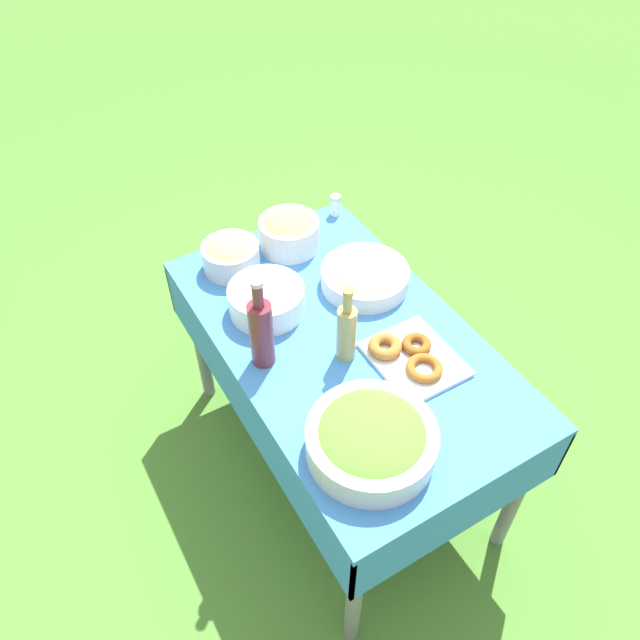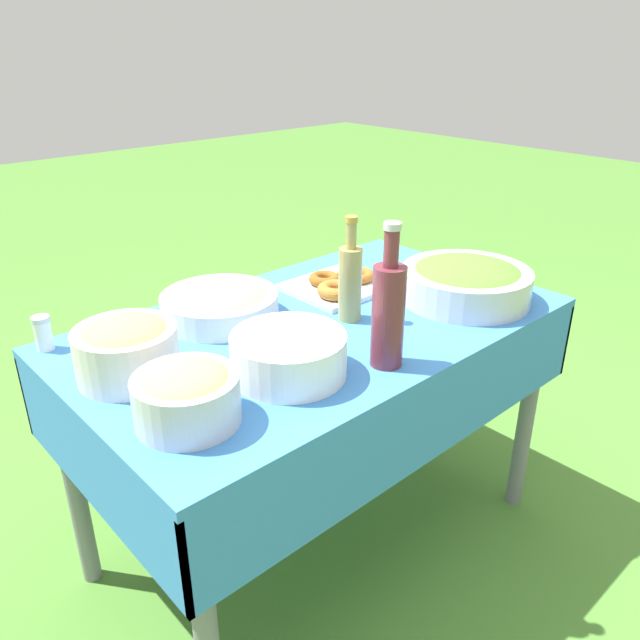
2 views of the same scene
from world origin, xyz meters
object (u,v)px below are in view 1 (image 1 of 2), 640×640
at_px(olive_oil_bottle, 346,331).
at_px(plate_stack, 267,300).
at_px(fruit_bowl, 289,231).
at_px(donut_platter, 411,356).
at_px(salad_bowl, 371,439).
at_px(pasta_bowl, 365,275).
at_px(bread_bowl, 231,254).
at_px(wine_bottle, 261,331).

bearing_deg(olive_oil_bottle, plate_stack, -158.75).
distance_m(olive_oil_bottle, fruit_bowl, 0.58).
relative_size(plate_stack, olive_oil_bottle, 0.92).
bearing_deg(fruit_bowl, donut_platter, 4.36).
bearing_deg(salad_bowl, donut_platter, 125.96).
bearing_deg(plate_stack, pasta_bowl, 80.57).
relative_size(salad_bowl, pasta_bowl, 1.16).
distance_m(bread_bowl, fruit_bowl, 0.24).
distance_m(salad_bowl, olive_oil_bottle, 0.36).
bearing_deg(olive_oil_bottle, wine_bottle, -115.96).
height_order(pasta_bowl, fruit_bowl, fruit_bowl).
bearing_deg(salad_bowl, bread_bowl, -179.94).
xyz_separation_m(wine_bottle, bread_bowl, (-0.46, 0.10, -0.07)).
bearing_deg(fruit_bowl, wine_bottle, -36.65).
bearing_deg(fruit_bowl, olive_oil_bottle, -10.93).
xyz_separation_m(pasta_bowl, plate_stack, (-0.06, -0.36, 0.01)).
bearing_deg(plate_stack, fruit_bowl, 138.95).
xyz_separation_m(donut_platter, plate_stack, (-0.43, -0.28, 0.03)).
bearing_deg(fruit_bowl, plate_stack, -41.05).
bearing_deg(bread_bowl, fruit_bowl, 90.55).
height_order(plate_stack, wine_bottle, wine_bottle).
bearing_deg(salad_bowl, fruit_bowl, 165.23).
bearing_deg(donut_platter, salad_bowl, -54.04).
relative_size(wine_bottle, bread_bowl, 1.61).
relative_size(wine_bottle, fruit_bowl, 1.49).
xyz_separation_m(olive_oil_bottle, wine_bottle, (-0.11, -0.23, 0.02)).
bearing_deg(olive_oil_bottle, donut_platter, 53.41).
relative_size(donut_platter, fruit_bowl, 1.31).
bearing_deg(pasta_bowl, fruit_bowl, -158.84).
bearing_deg(plate_stack, salad_bowl, -0.75).
distance_m(pasta_bowl, wine_bottle, 0.49).
bearing_deg(pasta_bowl, olive_oil_bottle, -43.46).
distance_m(pasta_bowl, bread_bowl, 0.49).
height_order(salad_bowl, pasta_bowl, salad_bowl).
bearing_deg(pasta_bowl, bread_bowl, -131.35).
bearing_deg(salad_bowl, pasta_bowl, 147.97).
height_order(salad_bowl, olive_oil_bottle, olive_oil_bottle).
height_order(pasta_bowl, donut_platter, pasta_bowl).
xyz_separation_m(bread_bowl, fruit_bowl, (-0.00, 0.24, 0.01)).
xyz_separation_m(salad_bowl, wine_bottle, (-0.45, -0.10, 0.07)).
bearing_deg(pasta_bowl, plate_stack, -99.43).
relative_size(pasta_bowl, bread_bowl, 1.49).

